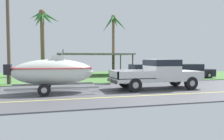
% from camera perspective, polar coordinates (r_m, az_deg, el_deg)
% --- Properties ---
extents(ground, '(36.00, 22.00, 0.11)m').
position_cam_1_polar(ground, '(21.32, -1.26, -2.14)').
color(ground, '#4C4C51').
extents(pickup_truck_towing, '(5.86, 2.14, 1.88)m').
position_cam_1_polar(pickup_truck_towing, '(14.32, 12.59, -0.55)').
color(pickup_truck_towing, silver).
rests_on(pickup_truck_towing, ground).
extents(boat_on_trailer, '(5.81, 2.43, 2.43)m').
position_cam_1_polar(boat_on_trailer, '(12.71, -15.06, -0.49)').
color(boat_on_trailer, gray).
rests_on(boat_on_trailer, ground).
extents(parked_sedan_near, '(4.63, 1.83, 1.38)m').
position_cam_1_polar(parked_sedan_near, '(22.16, 19.34, -0.34)').
color(parked_sedan_near, black).
rests_on(parked_sedan_near, ground).
extents(parked_sedan_far, '(4.64, 1.93, 1.38)m').
position_cam_1_polar(parked_sedan_far, '(20.21, 9.02, -0.52)').
color(parked_sedan_far, '#234C89').
rests_on(parked_sedan_far, ground).
extents(carport_awning, '(7.98, 4.85, 2.45)m').
position_cam_1_polar(carport_awning, '(24.30, -4.71, 4.04)').
color(carport_awning, '#4C4238').
rests_on(carport_awning, ground).
extents(palm_tree_near_left, '(3.12, 2.63, 6.88)m').
position_cam_1_polar(palm_tree_near_left, '(25.43, 0.41, 10.31)').
color(palm_tree_near_left, brown).
rests_on(palm_tree_near_left, ground).
extents(palm_tree_near_right, '(3.39, 2.78, 7.29)m').
position_cam_1_polar(palm_tree_near_right, '(25.64, -17.58, 10.77)').
color(palm_tree_near_right, brown).
rests_on(palm_tree_near_right, ground).
extents(utility_pole, '(0.24, 1.80, 7.92)m').
position_cam_1_polar(utility_pole, '(17.76, -25.43, 9.84)').
color(utility_pole, brown).
rests_on(utility_pole, ground).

